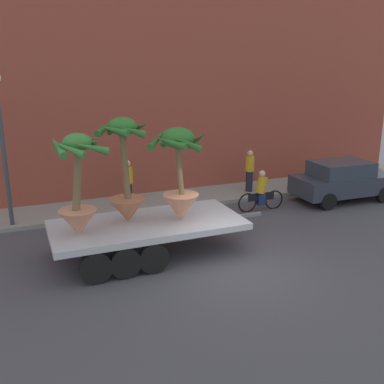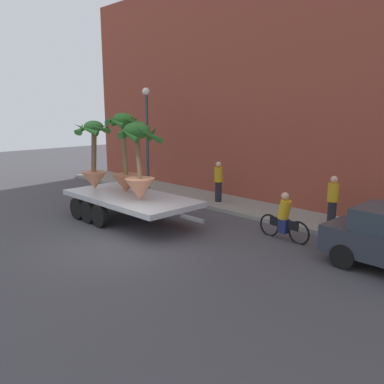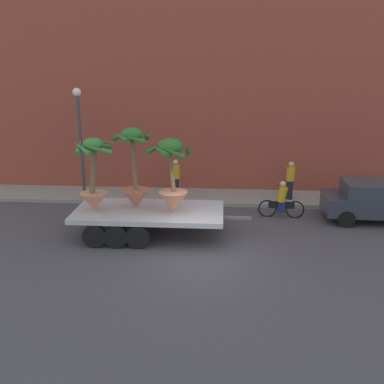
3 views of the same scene
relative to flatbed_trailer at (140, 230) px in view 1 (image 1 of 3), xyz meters
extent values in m
plane|color=#423F44|center=(2.17, -1.67, -0.76)|extent=(60.00, 60.00, 0.00)
cube|color=gray|center=(2.17, 4.43, -0.69)|extent=(24.00, 2.20, 0.15)
cube|color=brown|center=(2.17, 6.13, 4.14)|extent=(24.00, 1.20, 9.81)
cube|color=#B7BABF|center=(0.24, 0.00, 0.13)|extent=(5.30, 2.49, 0.18)
cylinder|color=black|center=(-1.46, 1.14, -0.36)|extent=(0.80, 0.22, 0.80)
cylinder|color=black|center=(-1.44, -1.16, -0.36)|extent=(0.80, 0.22, 0.80)
cylinder|color=black|center=(-0.72, 1.15, -0.36)|extent=(0.80, 0.22, 0.80)
cylinder|color=black|center=(-0.70, -1.15, -0.36)|extent=(0.80, 0.22, 0.80)
cylinder|color=black|center=(0.02, 1.15, -0.36)|extent=(0.80, 0.22, 0.80)
cylinder|color=black|center=(0.04, -1.15, -0.36)|extent=(0.80, 0.22, 0.80)
cube|color=slate|center=(3.38, 0.02, -0.02)|extent=(1.00, 0.10, 0.10)
cone|color=tan|center=(1.14, -0.24, 0.60)|extent=(1.01, 1.01, 0.76)
cylinder|color=brown|center=(1.10, -0.24, 1.77)|extent=(0.28, 0.15, 1.58)
ellipsoid|color=#2D6B28|center=(1.06, -0.24, 2.56)|extent=(0.88, 0.88, 0.55)
cone|color=#2D6B28|center=(1.64, -0.23, 2.47)|extent=(0.22, 1.15, 0.67)
cone|color=#2D6B28|center=(1.28, 0.25, 2.47)|extent=(1.05, 0.62, 0.61)
cone|color=#2D6B28|center=(0.63, 0.12, 2.50)|extent=(0.87, 1.00, 0.49)
cone|color=#2D6B28|center=(0.72, -0.56, 2.51)|extent=(0.80, 0.83, 0.40)
cone|color=#2D6B28|center=(1.15, -0.67, 2.47)|extent=(0.91, 0.37, 0.56)
cone|color=tan|center=(-1.66, -0.27, 0.55)|extent=(0.96, 0.96, 0.67)
cylinder|color=brown|center=(-1.60, -0.27, 1.75)|extent=(0.38, 0.19, 1.73)
ellipsoid|color=#387A33|center=(-1.54, -0.27, 2.61)|extent=(0.71, 0.71, 0.44)
cone|color=#387A33|center=(-1.12, -0.28, 2.55)|extent=(0.22, 0.87, 0.42)
cone|color=#387A33|center=(-1.34, 0.17, 2.56)|extent=(0.98, 0.60, 0.43)
cone|color=#387A33|center=(-1.70, 0.08, 2.54)|extent=(0.81, 0.51, 0.43)
cone|color=#387A33|center=(-2.01, -0.35, 2.54)|extent=(0.35, 0.98, 0.49)
cone|color=#387A33|center=(-1.83, -0.62, 2.54)|extent=(0.85, 0.74, 0.48)
cone|color=#387A33|center=(-1.33, -0.72, 2.54)|extent=(1.01, 0.62, 0.51)
cone|color=#B26647|center=(-0.26, 0.19, 0.56)|extent=(1.00, 1.00, 0.68)
cylinder|color=brown|center=(-0.28, 0.19, 1.89)|extent=(0.25, 0.17, 1.99)
ellipsoid|color=#2D6B28|center=(-0.31, 0.19, 2.88)|extent=(0.75, 0.75, 0.47)
cone|color=#2D6B28|center=(0.18, 0.24, 2.82)|extent=(0.28, 1.00, 0.45)
cone|color=#2D6B28|center=(-0.24, 0.60, 2.81)|extent=(0.87, 0.33, 0.47)
cone|color=#2D6B28|center=(-0.67, 0.50, 2.83)|extent=(0.78, 0.87, 0.44)
cone|color=#2D6B28|center=(-0.64, -0.12, 2.85)|extent=(0.78, 0.82, 0.35)
cone|color=#2D6B28|center=(-0.21, -0.22, 2.81)|extent=(0.88, 0.39, 0.47)
torus|color=black|center=(5.78, 2.18, -0.42)|extent=(0.74, 0.10, 0.74)
torus|color=black|center=(4.68, 2.23, -0.42)|extent=(0.74, 0.10, 0.74)
cube|color=black|center=(5.23, 2.21, -0.24)|extent=(1.04, 0.11, 0.28)
cylinder|color=gold|center=(5.23, 2.21, 0.21)|extent=(0.46, 0.36, 0.65)
sphere|color=tan|center=(5.23, 2.21, 0.63)|extent=(0.24, 0.24, 0.24)
cube|color=navy|center=(5.23, 2.21, -0.32)|extent=(0.29, 0.25, 0.44)
cube|color=#2D333D|center=(8.89, 2.06, -0.09)|extent=(4.08, 1.85, 0.70)
cube|color=#2D3842|center=(8.69, 2.07, 0.54)|extent=(2.26, 1.62, 0.56)
cylinder|color=black|center=(10.23, 2.83, -0.44)|extent=(0.65, 0.22, 0.64)
cylinder|color=black|center=(10.18, 1.21, -0.44)|extent=(0.65, 0.22, 0.64)
cylinder|color=black|center=(7.61, 2.92, -0.44)|extent=(0.65, 0.22, 0.64)
cylinder|color=black|center=(7.56, 1.29, -0.44)|extent=(0.65, 0.22, 0.64)
cylinder|color=black|center=(5.84, 4.16, -0.19)|extent=(0.28, 0.28, 0.85)
cylinder|color=gold|center=(5.84, 4.16, 0.55)|extent=(0.36, 0.36, 0.62)
sphere|color=tan|center=(5.84, 4.16, 0.98)|extent=(0.24, 0.24, 0.24)
cylinder|color=black|center=(0.76, 4.19, -0.19)|extent=(0.28, 0.28, 0.85)
cylinder|color=gold|center=(0.76, 4.19, 0.55)|extent=(0.36, 0.36, 0.62)
sphere|color=tan|center=(0.76, 4.19, 0.98)|extent=(0.24, 0.24, 0.24)
cylinder|color=#383D42|center=(-3.29, 3.63, 1.64)|extent=(0.14, 0.14, 4.50)
camera|label=1|loc=(-2.98, -11.03, 4.38)|focal=40.90mm
camera|label=2|loc=(11.63, -8.17, 3.25)|focal=37.06mm
camera|label=3|loc=(2.77, -14.28, 5.34)|focal=40.12mm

